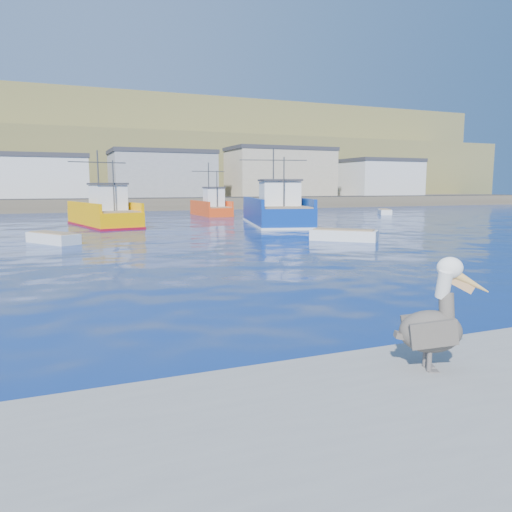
{
  "coord_description": "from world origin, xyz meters",
  "views": [
    {
      "loc": [
        -5.98,
        -10.04,
        3.32
      ],
      "look_at": [
        -0.51,
        3.31,
        1.29
      ],
      "focal_mm": 35.0,
      "sensor_mm": 36.0,
      "label": 1
    }
  ],
  "objects_px": {
    "boat_orange": "(212,207)",
    "skiff_far": "(385,212)",
    "trawler_yellow_b": "(104,214)",
    "trawler_blue": "(276,212)",
    "skiff_mid": "(344,236)",
    "pelican": "(434,322)",
    "skiff_extra": "(53,239)"
  },
  "relations": [
    {
      "from": "trawler_blue",
      "to": "boat_orange",
      "type": "bearing_deg",
      "value": 94.89
    },
    {
      "from": "boat_orange",
      "to": "skiff_mid",
      "type": "distance_m",
      "value": 28.32
    },
    {
      "from": "boat_orange",
      "to": "skiff_mid",
      "type": "relative_size",
      "value": 1.94
    },
    {
      "from": "trawler_blue",
      "to": "pelican",
      "type": "relative_size",
      "value": 7.53
    },
    {
      "from": "trawler_yellow_b",
      "to": "pelican",
      "type": "distance_m",
      "value": 37.39
    },
    {
      "from": "skiff_extra",
      "to": "pelican",
      "type": "distance_m",
      "value": 26.02
    },
    {
      "from": "boat_orange",
      "to": "skiff_extra",
      "type": "distance_m",
      "value": 28.6
    },
    {
      "from": "trawler_blue",
      "to": "skiff_extra",
      "type": "height_order",
      "value": "trawler_blue"
    },
    {
      "from": "trawler_blue",
      "to": "boat_orange",
      "type": "relative_size",
      "value": 1.77
    },
    {
      "from": "trawler_yellow_b",
      "to": "trawler_blue",
      "type": "xyz_separation_m",
      "value": [
        14.06,
        -3.63,
        0.13
      ]
    },
    {
      "from": "boat_orange",
      "to": "skiff_far",
      "type": "bearing_deg",
      "value": -15.53
    },
    {
      "from": "boat_orange",
      "to": "pelican",
      "type": "height_order",
      "value": "boat_orange"
    },
    {
      "from": "trawler_yellow_b",
      "to": "skiff_mid",
      "type": "height_order",
      "value": "trawler_yellow_b"
    },
    {
      "from": "trawler_blue",
      "to": "skiff_far",
      "type": "relative_size",
      "value": 3.6
    },
    {
      "from": "skiff_mid",
      "to": "pelican",
      "type": "bearing_deg",
      "value": -118.87
    },
    {
      "from": "pelican",
      "to": "trawler_yellow_b",
      "type": "bearing_deg",
      "value": 91.97
    },
    {
      "from": "trawler_blue",
      "to": "pelican",
      "type": "height_order",
      "value": "trawler_blue"
    },
    {
      "from": "trawler_blue",
      "to": "skiff_extra",
      "type": "bearing_deg",
      "value": -155.39
    },
    {
      "from": "boat_orange",
      "to": "trawler_yellow_b",
      "type": "bearing_deg",
      "value": -138.84
    },
    {
      "from": "boat_orange",
      "to": "skiff_extra",
      "type": "xyz_separation_m",
      "value": [
        -16.84,
        -23.1,
        -0.74
      ]
    },
    {
      "from": "trawler_yellow_b",
      "to": "skiff_mid",
      "type": "distance_m",
      "value": 21.18
    },
    {
      "from": "pelican",
      "to": "skiff_mid",
      "type": "bearing_deg",
      "value": 61.13
    },
    {
      "from": "boat_orange",
      "to": "skiff_far",
      "type": "xyz_separation_m",
      "value": [
        19.66,
        -5.46,
        -0.75
      ]
    },
    {
      "from": "skiff_mid",
      "to": "skiff_far",
      "type": "xyz_separation_m",
      "value": [
        20.01,
        22.84,
        -0.03
      ]
    },
    {
      "from": "trawler_yellow_b",
      "to": "boat_orange",
      "type": "relative_size",
      "value": 1.42
    },
    {
      "from": "trawler_blue",
      "to": "skiff_mid",
      "type": "xyz_separation_m",
      "value": [
        -1.61,
        -13.5,
        -0.83
      ]
    },
    {
      "from": "skiff_mid",
      "to": "trawler_yellow_b",
      "type": "bearing_deg",
      "value": 126.01
    },
    {
      "from": "skiff_far",
      "to": "trawler_blue",
      "type": "bearing_deg",
      "value": -153.07
    },
    {
      "from": "trawler_blue",
      "to": "boat_orange",
      "type": "xyz_separation_m",
      "value": [
        -1.27,
        14.81,
        -0.12
      ]
    },
    {
      "from": "trawler_yellow_b",
      "to": "pelican",
      "type": "relative_size",
      "value": 6.06
    },
    {
      "from": "trawler_blue",
      "to": "skiff_far",
      "type": "height_order",
      "value": "trawler_blue"
    },
    {
      "from": "pelican",
      "to": "skiff_far",
      "type": "bearing_deg",
      "value": 54.12
    }
  ]
}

